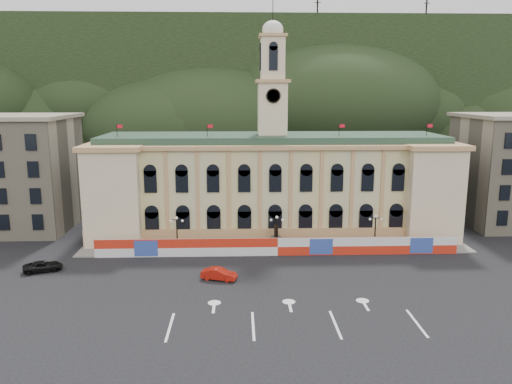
{
  "coord_description": "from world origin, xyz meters",
  "views": [
    {
      "loc": [
        -5.27,
        -50.6,
        22.11
      ],
      "look_at": [
        -2.89,
        18.0,
        8.37
      ],
      "focal_mm": 35.0,
      "sensor_mm": 36.0,
      "label": 1
    }
  ],
  "objects_px": {
    "red_sedan": "(219,274)",
    "lamp_center": "(277,230)",
    "black_suv": "(43,266)",
    "statue": "(276,241)"
  },
  "relations": [
    {
      "from": "statue",
      "to": "lamp_center",
      "type": "relative_size",
      "value": 0.72
    },
    {
      "from": "statue",
      "to": "red_sedan",
      "type": "bearing_deg",
      "value": -123.32
    },
    {
      "from": "lamp_center",
      "to": "black_suv",
      "type": "distance_m",
      "value": 30.93
    },
    {
      "from": "lamp_center",
      "to": "black_suv",
      "type": "height_order",
      "value": "lamp_center"
    },
    {
      "from": "statue",
      "to": "lamp_center",
      "type": "distance_m",
      "value": 2.14
    },
    {
      "from": "statue",
      "to": "red_sedan",
      "type": "height_order",
      "value": "statue"
    },
    {
      "from": "red_sedan",
      "to": "statue",
      "type": "bearing_deg",
      "value": -16.87
    },
    {
      "from": "red_sedan",
      "to": "black_suv",
      "type": "bearing_deg",
      "value": 97.11
    },
    {
      "from": "red_sedan",
      "to": "lamp_center",
      "type": "bearing_deg",
      "value": -19.24
    },
    {
      "from": "lamp_center",
      "to": "black_suv",
      "type": "relative_size",
      "value": 1.0
    }
  ]
}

